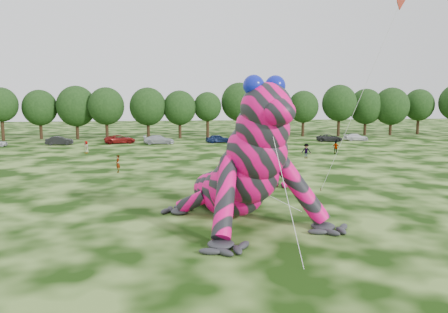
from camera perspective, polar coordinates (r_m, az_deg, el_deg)
ground at (r=27.51m, az=7.99°, el=-8.58°), size 240.00×240.00×0.00m
inflatable_gecko at (r=28.42m, az=0.49°, el=1.24°), size 20.27×21.97×8.95m
flying_kite at (r=34.61m, az=21.43°, el=16.78°), size 4.48×5.00×15.60m
tree_3 at (r=87.22m, az=-27.04°, el=4.97°), size 5.81×5.23×9.44m
tree_4 at (r=87.03m, az=-22.89°, el=5.07°), size 6.22×5.60×9.06m
tree_5 at (r=85.31m, az=-18.70°, el=5.48°), size 7.16×6.44×9.80m
tree_6 at (r=82.73m, az=-15.11°, el=5.45°), size 6.52×5.86×9.49m
tree_7 at (r=82.26m, az=-9.90°, el=5.59°), size 6.68×6.01×9.48m
tree_8 at (r=82.47m, az=-5.80°, el=5.48°), size 6.14×5.53×8.94m
tree_9 at (r=83.20m, az=-2.16°, el=5.45°), size 5.27×4.74×8.68m
tree_10 at (r=85.26m, az=2.02°, el=6.12°), size 7.09×6.38×10.50m
tree_11 at (r=86.23m, az=6.27°, el=5.95°), size 7.01×6.31×10.07m
tree_12 at (r=87.55m, az=10.31°, el=5.54°), size 5.99×5.39×8.97m
tree_13 at (r=89.45m, az=14.80°, el=5.82°), size 6.83×6.15×10.13m
tree_14 at (r=93.52m, az=18.01°, el=5.55°), size 6.82×6.14×9.40m
tree_15 at (r=94.97m, az=21.00°, el=5.52°), size 7.17×6.45×9.63m
tree_16 at (r=99.89m, az=24.07°, el=5.37°), size 6.26×5.63×9.37m
car_1 at (r=75.48m, az=-20.70°, el=1.95°), size 4.42×1.96×1.41m
car_2 at (r=75.01m, az=-13.44°, el=2.21°), size 5.50×3.37×1.42m
car_3 at (r=72.87m, az=-8.50°, el=2.19°), size 5.16×2.35×1.46m
car_4 at (r=74.14m, az=-0.79°, el=2.35°), size 4.33×2.29×1.41m
car_5 at (r=75.92m, az=6.46°, el=2.38°), size 4.06×1.91×1.29m
car_6 at (r=78.45m, az=13.61°, el=2.37°), size 4.71×2.64×1.24m
car_7 at (r=81.17m, az=16.86°, el=2.43°), size 4.36×1.91×1.25m
spectator_3 at (r=61.55m, az=14.39°, el=1.13°), size 1.06×0.62×1.69m
spectator_0 at (r=46.20m, az=-13.70°, el=-0.93°), size 0.55×0.72×1.80m
spectator_4 at (r=63.40m, az=-17.55°, el=1.19°), size 0.93×0.97×1.67m
spectator_2 at (r=56.09m, az=10.69°, el=0.70°), size 1.33×0.94×1.88m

